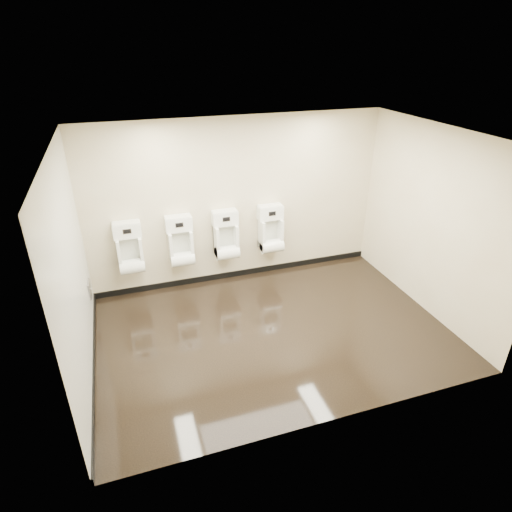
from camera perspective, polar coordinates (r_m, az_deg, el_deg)
The scene contains 14 objects.
ground at distance 6.39m, azimuth 2.23°, elevation -9.96°, with size 5.00×3.50×0.00m, color black.
ceiling at distance 5.20m, azimuth 2.80°, elevation 15.46°, with size 5.00×3.50×0.00m, color silver.
back_wall at distance 7.19m, azimuth -2.45°, elevation 7.19°, with size 5.00×0.02×2.80m, color beige.
front_wall at distance 4.29m, azimuth 10.80°, elevation -8.28°, with size 5.00×0.02×2.80m, color beige.
left_wall at distance 5.39m, azimuth -23.28°, elevation -2.31°, with size 0.02×3.50×2.80m, color beige.
right_wall at distance 6.88m, azimuth 22.43°, elevation 4.16°, with size 0.02×3.50×2.80m, color beige.
tile_overlay_left at distance 5.39m, azimuth -23.23°, elevation -2.31°, with size 0.01×3.50×2.80m, color silver.
skirting_back at distance 7.74m, azimuth -2.23°, elevation -2.28°, with size 5.00×0.02×0.10m, color black.
skirting_left at distance 6.12m, azimuth -20.82°, elevation -13.38°, with size 0.02×3.50×0.10m, color black.
access_panel at distance 6.86m, azimuth -21.31°, elevation -4.14°, with size 0.04×0.25×0.25m.
urinal_0 at distance 7.04m, azimuth -16.44°, elevation 0.59°, with size 0.44×0.33×0.82m.
urinal_1 at distance 7.08m, azimuth -10.01°, elevation 1.52°, with size 0.44×0.33×0.82m.
urinal_2 at distance 7.21m, azimuth -4.01°, elevation 2.36°, with size 0.44×0.33×0.82m.
urinal_3 at distance 7.43m, azimuth 1.98°, elevation 3.18°, with size 0.44×0.33×0.82m.
Camera 1 is at (-1.83, -4.75, 3.85)m, focal length 30.00 mm.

